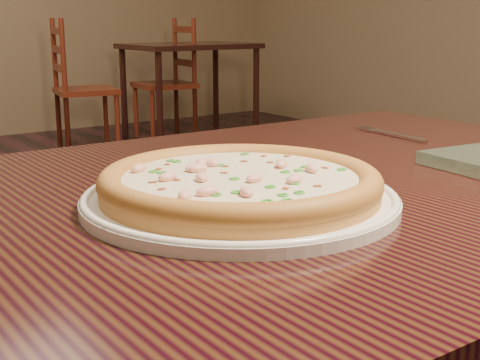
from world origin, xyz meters
TOP-DOWN VIEW (x-y plane):
  - hero_table at (-0.15, -0.46)m, footprint 1.20×0.80m
  - plate at (-0.27, -0.51)m, footprint 0.35×0.35m
  - pizza at (-0.27, -0.51)m, footprint 0.31×0.31m
  - fork at (0.22, -0.29)m, footprint 0.03×0.18m
  - bg_table_right at (2.16, 3.59)m, footprint 1.00×0.70m
  - chair_c at (1.20, 3.56)m, footprint 0.49×0.49m
  - chair_d at (1.98, 3.59)m, footprint 0.46×0.46m

SIDE VIEW (x-z plane):
  - chair_c at x=1.20m, z-range -0.04..0.91m
  - chair_d at x=1.98m, z-range -0.04..0.91m
  - hero_table at x=-0.15m, z-range 0.28..1.03m
  - bg_table_right at x=2.16m, z-range 0.28..1.03m
  - fork at x=0.22m, z-range 0.75..0.75m
  - plate at x=-0.27m, z-range 0.75..0.77m
  - pizza at x=-0.27m, z-range 0.76..0.79m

